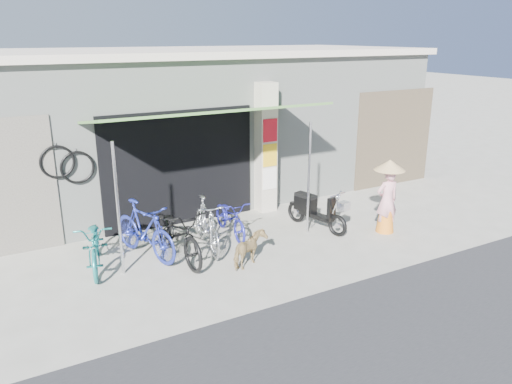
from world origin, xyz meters
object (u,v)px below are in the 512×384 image
bike_black (178,233)px  moped (315,210)px  street_dog (250,250)px  bike_navy (230,217)px  bike_teal (95,244)px  bike_blue (145,230)px  bike_silver (207,224)px  nun (387,196)px

bike_black → moped: (3.11, 0.04, -0.10)m
bike_black → street_dog: bike_black is taller
bike_navy → bike_black: bearing=-153.6°
bike_navy → moped: 1.83m
bike_teal → bike_black: bearing=-1.6°
bike_black → bike_navy: bike_black is taller
moped → bike_blue: bearing=159.9°
bike_blue → moped: bearing=-24.3°
bike_blue → street_dog: bike_blue is taller
bike_silver → bike_navy: bearing=38.6°
bike_navy → street_dog: bearing=-99.5°
street_dog → moped: size_ratio=0.47×
bike_teal → moped: (4.52, -0.32, -0.05)m
bike_teal → street_dog: 2.74m
bike_silver → nun: size_ratio=1.08×
bike_blue → bike_silver: (1.15, -0.23, -0.03)m
moped → nun: (1.20, -0.88, 0.38)m
bike_navy → street_dog: (-0.35, -1.48, -0.08)m
bike_teal → moped: 4.54m
street_dog → nun: nun is taller
street_dog → moped: bearing=-94.8°
bike_teal → bike_silver: bike_silver is taller
moped → nun: bearing=-50.8°
bike_black → bike_teal: bearing=161.8°
bike_blue → nun: bearing=-33.0°
bike_blue → bike_silver: 1.18m
bike_blue → bike_silver: size_ratio=1.05×
street_dog → nun: 3.34m
street_dog → moped: 2.31m
bike_teal → bike_blue: bike_blue is taller
bike_teal → bike_navy: size_ratio=1.16×
bike_navy → nun: size_ratio=0.97×
street_dog → nun: size_ratio=0.48×
bike_teal → street_dog: bearing=-15.1°
nun → bike_blue: bearing=-7.0°
moped → bike_silver: bearing=162.6°
bike_teal → bike_navy: bearing=16.9°
bike_silver → bike_navy: (0.71, 0.40, -0.11)m
bike_navy → nun: bearing=-21.7°
bike_navy → bike_teal: bearing=-172.0°
bike_teal → bike_silver: bearing=7.2°
bike_teal → nun: bearing=0.8°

